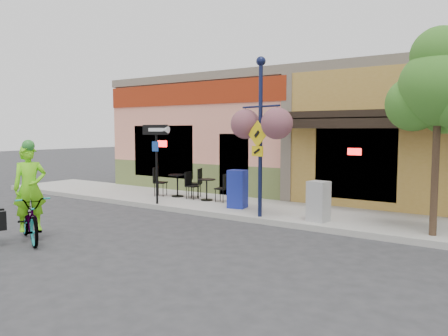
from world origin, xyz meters
The scene contains 13 objects.
ground centered at (0.00, 0.00, 0.00)m, with size 90.00×90.00×0.00m, color #2D2D30.
sidewalk centered at (0.00, 2.00, 0.07)m, with size 24.00×3.00×0.15m, color #9E9B93.
curb centered at (0.00, 0.55, 0.07)m, with size 24.00×0.12×0.15m, color #A8A59E.
building centered at (0.00, 7.50, 2.25)m, with size 18.20×8.20×4.50m, color #F19377, non-canonical shape.
bicycle centered at (-3.54, -3.87, 0.51)m, with size 0.68×1.94×1.02m, color maroon.
cyclist_rider centered at (-3.49, -3.87, 0.93)m, with size 0.68×0.44×1.86m, color #73E818.
lamp_post centered at (-0.42, 0.71, 2.23)m, with size 1.33×0.53×4.16m, color #13193C, non-canonical shape.
one_way_sign centered at (-4.03, 0.65, 1.37)m, with size 0.93×0.20×2.44m, color black, non-canonical shape.
cafe_set_left centered at (-4.46, 2.13, 0.65)m, with size 1.66×0.83×1.00m, color black, non-canonical shape.
cafe_set_right centered at (-3.15, 2.03, 0.61)m, with size 1.52×0.76×0.91m, color black, non-canonical shape.
newspaper_box_blue centered at (-1.61, 1.47, 0.71)m, with size 0.50×0.44×1.11m, color #192797, non-canonical shape.
newspaper_box_grey centered at (1.09, 1.01, 0.65)m, with size 0.47×0.42×1.01m, color #A2A2A2, non-canonical shape.
street_tree centered at (3.70, 1.03, 2.39)m, with size 1.75×1.75×4.49m, color #3D7A26, non-canonical shape.
Camera 1 is at (5.22, -9.18, 2.41)m, focal length 35.00 mm.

